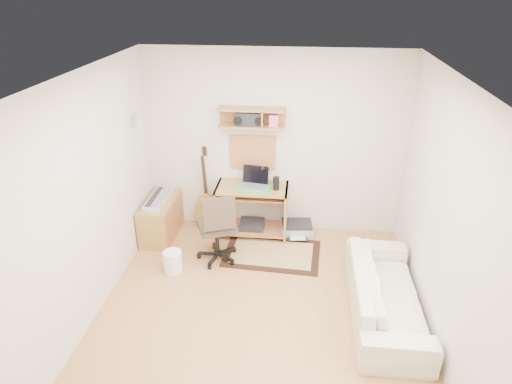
# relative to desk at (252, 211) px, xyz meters

# --- Properties ---
(floor) EXTENTS (3.60, 4.00, 0.01)m
(floor) POSITION_rel_desk_xyz_m (0.28, -1.73, -0.38)
(floor) COLOR #B37D4A
(floor) RESTS_ON ground
(ceiling) EXTENTS (3.60, 4.00, 0.01)m
(ceiling) POSITION_rel_desk_xyz_m (0.28, -1.73, 2.23)
(ceiling) COLOR white
(ceiling) RESTS_ON ground
(back_wall) EXTENTS (3.60, 0.01, 2.60)m
(back_wall) POSITION_rel_desk_xyz_m (0.28, 0.28, 0.93)
(back_wall) COLOR beige
(back_wall) RESTS_ON ground
(left_wall) EXTENTS (0.01, 4.00, 2.60)m
(left_wall) POSITION_rel_desk_xyz_m (-1.52, -1.73, 0.93)
(left_wall) COLOR beige
(left_wall) RESTS_ON ground
(right_wall) EXTENTS (0.01, 4.00, 2.60)m
(right_wall) POSITION_rel_desk_xyz_m (2.09, -1.73, 0.93)
(right_wall) COLOR beige
(right_wall) RESTS_ON ground
(wall_shelf) EXTENTS (0.90, 0.25, 0.26)m
(wall_shelf) POSITION_rel_desk_xyz_m (-0.02, 0.15, 1.32)
(wall_shelf) COLOR olive
(wall_shelf) RESTS_ON back_wall
(cork_board) EXTENTS (0.64, 0.03, 0.49)m
(cork_board) POSITION_rel_desk_xyz_m (-0.02, 0.25, 0.79)
(cork_board) COLOR #B07B58
(cork_board) RESTS_ON back_wall
(wall_photo) EXTENTS (0.02, 0.20, 0.15)m
(wall_photo) POSITION_rel_desk_xyz_m (-1.51, -0.23, 1.34)
(wall_photo) COLOR #4C8CBF
(wall_photo) RESTS_ON left_wall
(desk) EXTENTS (1.00, 0.55, 0.75)m
(desk) POSITION_rel_desk_xyz_m (0.00, 0.00, 0.00)
(desk) COLOR olive
(desk) RESTS_ON floor
(laptop) EXTENTS (0.42, 0.42, 0.28)m
(laptop) POSITION_rel_desk_xyz_m (0.02, -0.02, 0.51)
(laptop) COLOR silver
(laptop) RESTS_ON desk
(speaker) EXTENTS (0.09, 0.09, 0.19)m
(speaker) POSITION_rel_desk_xyz_m (0.34, -0.05, 0.47)
(speaker) COLOR black
(speaker) RESTS_ON desk
(desk_lamp) EXTENTS (0.09, 0.09, 0.28)m
(desk_lamp) POSITION_rel_desk_xyz_m (0.19, 0.14, 0.51)
(desk_lamp) COLOR black
(desk_lamp) RESTS_ON desk
(pencil_cup) EXTENTS (0.07, 0.07, 0.10)m
(pencil_cup) POSITION_rel_desk_xyz_m (0.32, 0.10, 0.43)
(pencil_cup) COLOR #2E528C
(pencil_cup) RESTS_ON desk
(boombox) EXTENTS (0.38, 0.17, 0.20)m
(boombox) POSITION_rel_desk_xyz_m (-0.05, 0.15, 1.30)
(boombox) COLOR black
(boombox) RESTS_ON wall_shelf
(rug) EXTENTS (1.32, 0.92, 0.02)m
(rug) POSITION_rel_desk_xyz_m (0.33, -0.51, -0.37)
(rug) COLOR #C8BB86
(rug) RESTS_ON floor
(task_chair) EXTENTS (0.66, 0.66, 1.00)m
(task_chair) POSITION_rel_desk_xyz_m (-0.38, -0.70, 0.13)
(task_chair) COLOR #372B21
(task_chair) RESTS_ON floor
(cabinet) EXTENTS (0.40, 0.90, 0.55)m
(cabinet) POSITION_rel_desk_xyz_m (-1.30, -0.18, -0.10)
(cabinet) COLOR olive
(cabinet) RESTS_ON floor
(music_keyboard) EXTENTS (0.23, 0.73, 0.06)m
(music_keyboard) POSITION_rel_desk_xyz_m (-1.30, -0.18, 0.21)
(music_keyboard) COLOR #B2B5BA
(music_keyboard) RESTS_ON cabinet
(guitar) EXTENTS (0.34, 0.22, 1.24)m
(guitar) POSITION_rel_desk_xyz_m (-0.71, 0.13, 0.24)
(guitar) COLOR #A67A33
(guitar) RESTS_ON floor
(waste_basket) EXTENTS (0.31, 0.31, 0.28)m
(waste_basket) POSITION_rel_desk_xyz_m (-0.89, -1.03, -0.23)
(waste_basket) COLOR white
(waste_basket) RESTS_ON floor
(printer) EXTENTS (0.48, 0.40, 0.17)m
(printer) POSITION_rel_desk_xyz_m (0.65, 0.05, -0.29)
(printer) COLOR #A5A8AA
(printer) RESTS_ON floor
(sofa) EXTENTS (0.55, 1.87, 0.73)m
(sofa) POSITION_rel_desk_xyz_m (1.66, -1.56, -0.01)
(sofa) COLOR beige
(sofa) RESTS_ON floor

